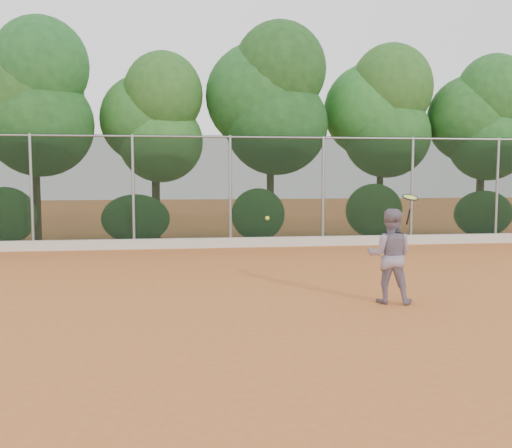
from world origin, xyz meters
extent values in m
plane|color=#C5692E|center=(0.00, 0.00, 0.00)|extent=(80.00, 80.00, 0.00)
cube|color=silver|center=(0.00, 6.82, 0.15)|extent=(24.00, 0.20, 0.30)
imported|color=gray|center=(2.12, -1.22, 0.85)|extent=(1.00, 0.90, 1.70)
cube|color=black|center=(0.00, 7.00, 1.75)|extent=(24.00, 0.01, 3.50)
cylinder|color=gray|center=(0.00, 7.00, 3.45)|extent=(24.00, 0.06, 0.06)
cylinder|color=gray|center=(-6.00, 7.00, 1.75)|extent=(0.09, 0.09, 3.50)
cylinder|color=gray|center=(-3.00, 7.00, 1.75)|extent=(0.09, 0.09, 3.50)
cylinder|color=gray|center=(0.00, 7.00, 1.75)|extent=(0.09, 0.09, 3.50)
cylinder|color=gray|center=(3.00, 7.00, 1.75)|extent=(0.09, 0.09, 3.50)
cylinder|color=gray|center=(6.00, 7.00, 1.75)|extent=(0.09, 0.09, 3.50)
cylinder|color=gray|center=(9.00, 7.00, 1.75)|extent=(0.09, 0.09, 3.50)
cylinder|color=#3F2718|center=(-6.30, 8.90, 1.45)|extent=(0.24, 0.24, 2.90)
ellipsoid|color=#2A6325|center=(-6.10, 8.80, 3.90)|extent=(3.50, 2.90, 3.40)
ellipsoid|color=#326727|center=(-6.60, 9.10, 4.90)|extent=(3.80, 3.10, 3.70)
ellipsoid|color=#296D2A|center=(-6.00, 8.70, 5.80)|extent=(3.10, 2.60, 3.20)
cylinder|color=#3E2418|center=(-2.40, 9.30, 1.20)|extent=(0.28, 0.28, 2.40)
ellipsoid|color=#285F20|center=(-2.20, 9.20, 3.40)|extent=(2.90, 2.40, 2.80)
ellipsoid|color=#22571E|center=(-2.70, 9.50, 4.20)|extent=(3.20, 2.70, 3.10)
ellipsoid|color=#234F1B|center=(-2.10, 9.00, 5.00)|extent=(2.70, 2.30, 2.90)
cylinder|color=#44291A|center=(1.60, 9.00, 1.50)|extent=(0.26, 0.26, 3.00)
ellipsoid|color=#265F24|center=(1.80, 8.90, 4.00)|extent=(3.60, 3.00, 3.50)
ellipsoid|color=#2B6D29|center=(1.30, 9.20, 5.00)|extent=(3.90, 3.20, 3.80)
ellipsoid|color=#2A5E24|center=(1.90, 8.80, 5.90)|extent=(3.20, 2.70, 3.30)
cylinder|color=#3C2617|center=(5.70, 9.20, 1.35)|extent=(0.24, 0.24, 2.70)
ellipsoid|color=#1E521C|center=(5.90, 9.10, 3.70)|extent=(3.20, 2.70, 3.10)
ellipsoid|color=#216121|center=(5.40, 9.40, 4.60)|extent=(3.50, 2.90, 3.40)
ellipsoid|color=#234F1B|center=(6.00, 9.00, 5.40)|extent=(3.00, 2.50, 3.10)
cylinder|color=#472B1B|center=(9.40, 8.80, 1.25)|extent=(0.28, 0.28, 2.50)
ellipsoid|color=#2F732C|center=(9.60, 8.70, 3.50)|extent=(3.00, 2.50, 2.90)
ellipsoid|color=#30712B|center=(9.10, 9.00, 4.30)|extent=(3.30, 2.80, 3.20)
ellipsoid|color=#2E6F2A|center=(9.70, 8.60, 5.10)|extent=(2.80, 2.40, 3.00)
ellipsoid|color=#35762D|center=(-7.00, 7.80, 1.00)|extent=(1.90, 1.00, 1.80)
ellipsoid|color=#2B6526|center=(-3.00, 7.80, 0.85)|extent=(2.20, 1.16, 1.60)
ellipsoid|color=#30742C|center=(1.00, 7.80, 0.95)|extent=(1.80, 1.04, 1.76)
ellipsoid|color=#356E2A|center=(5.00, 7.80, 1.05)|extent=(2.00, 1.10, 1.84)
ellipsoid|color=#2D5E24|center=(9.00, 7.80, 0.90)|extent=(2.16, 1.12, 1.64)
cylinder|color=black|center=(2.44, -1.23, 1.55)|extent=(0.06, 0.13, 0.29)
torus|color=black|center=(2.44, -1.29, 1.90)|extent=(0.34, 0.33, 0.11)
cylinder|color=#D7E744|center=(2.44, -1.29, 1.90)|extent=(0.29, 0.28, 0.08)
sphere|color=#D1E333|center=(-0.16, -1.56, 1.58)|extent=(0.07, 0.07, 0.07)
camera|label=1|loc=(-1.62, -10.90, 2.32)|focal=40.00mm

